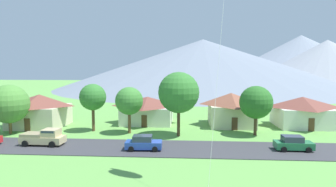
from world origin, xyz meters
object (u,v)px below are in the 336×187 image
at_px(pickup_truck_sand_west_side, 44,137).
at_px(tree_near_right, 179,93).
at_px(tree_near_left, 9,104).
at_px(tree_right_of_center, 93,97).
at_px(parked_car_green_mid_west, 293,143).
at_px(parked_car_blue_west_end, 143,143).
at_px(house_right_center, 302,111).
at_px(house_rightmost, 40,110).
at_px(tree_left_of_center, 256,102).
at_px(house_left_center, 147,109).
at_px(house_leftmost, 231,109).
at_px(tree_center, 129,101).

bearing_deg(pickup_truck_sand_west_side, tree_near_right, 20.15).
height_order(tree_near_left, tree_near_right, tree_near_right).
distance_m(tree_right_of_center, parked_car_green_mid_west, 28.02).
relative_size(parked_car_blue_west_end, parked_car_green_mid_west, 1.01).
distance_m(tree_near_left, parked_car_blue_west_end, 21.97).
distance_m(house_right_center, pickup_truck_sand_west_side, 38.87).
relative_size(house_rightmost, tree_near_right, 0.93).
distance_m(house_rightmost, parked_car_blue_west_end, 22.57).
distance_m(tree_right_of_center, parked_car_blue_west_end, 13.78).
bearing_deg(tree_near_left, house_rightmost, 72.54).
xyz_separation_m(house_rightmost, tree_left_of_center, (33.57, -3.84, 1.98)).
relative_size(house_rightmost, parked_car_green_mid_west, 2.00).
bearing_deg(pickup_truck_sand_west_side, house_left_center, 54.62).
bearing_deg(house_right_center, parked_car_blue_west_end, -147.42).
bearing_deg(house_left_center, house_rightmost, -166.45).
bearing_deg(house_rightmost, pickup_truck_sand_west_side, -60.14).
bearing_deg(house_leftmost, tree_near_right, -136.21).
xyz_separation_m(house_rightmost, tree_near_left, (-1.67, -5.31, 1.64)).
bearing_deg(tree_near_right, pickup_truck_sand_west_side, -159.85).
relative_size(house_leftmost, tree_left_of_center, 1.23).
height_order(house_right_center, tree_left_of_center, tree_left_of_center).
relative_size(house_rightmost, tree_right_of_center, 1.17).
height_order(house_leftmost, parked_car_green_mid_west, house_leftmost).
bearing_deg(parked_car_blue_west_end, house_left_center, 96.37).
height_order(house_leftmost, house_right_center, house_leftmost).
distance_m(house_left_center, house_rightmost, 17.56).
bearing_deg(parked_car_blue_west_end, tree_center, 111.83).
bearing_deg(tree_near_left, tree_center, 4.94).
height_order(tree_left_of_center, parked_car_green_mid_west, tree_left_of_center).
relative_size(house_left_center, tree_right_of_center, 1.26).
xyz_separation_m(house_left_center, tree_left_of_center, (16.50, -7.95, 2.34)).
height_order(house_right_center, parked_car_green_mid_west, house_right_center).
bearing_deg(tree_right_of_center, tree_left_of_center, -2.56).
xyz_separation_m(tree_near_left, parked_car_blue_west_end, (20.56, -6.91, -3.49)).
distance_m(house_left_center, house_right_center, 25.54).
height_order(house_rightmost, tree_near_right, tree_near_right).
bearing_deg(pickup_truck_sand_west_side, parked_car_blue_west_end, -5.46).
relative_size(house_rightmost, parked_car_blue_west_end, 1.97).
relative_size(house_rightmost, tree_center, 1.24).
relative_size(house_left_center, house_rightmost, 1.08).
bearing_deg(house_rightmost, parked_car_green_mid_west, -17.26).
bearing_deg(house_right_center, tree_center, -166.00).
xyz_separation_m(tree_center, parked_car_blue_west_end, (3.36, -8.39, -3.87)).
bearing_deg(tree_center, tree_near_left, -175.06).
bearing_deg(house_leftmost, tree_left_of_center, -70.85).
height_order(tree_near_left, parked_car_green_mid_west, tree_near_left).
bearing_deg(house_leftmost, tree_near_left, -165.66).
bearing_deg(tree_left_of_center, house_leftmost, 109.15).
relative_size(tree_center, tree_near_right, 0.75).
xyz_separation_m(house_rightmost, parked_car_green_mid_west, (36.17, -11.24, -1.84)).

